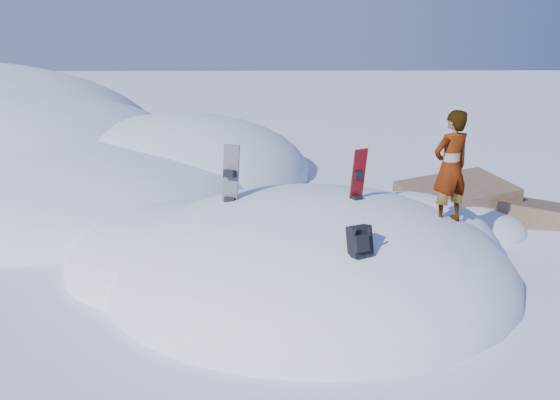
{
  "coord_description": "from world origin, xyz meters",
  "views": [
    {
      "loc": [
        -0.72,
        -8.67,
        4.01
      ],
      "look_at": [
        -0.54,
        0.3,
        1.32
      ],
      "focal_mm": 35.0,
      "sensor_mm": 36.0,
      "label": 1
    }
  ],
  "objects_px": {
    "snowboard_dark": "(230,190)",
    "person": "(450,167)",
    "snowboard_red": "(357,189)",
    "backpack": "(360,241)"
  },
  "relations": [
    {
      "from": "snowboard_dark",
      "to": "person",
      "type": "xyz_separation_m",
      "value": [
        3.57,
        -0.33,
        0.45
      ]
    },
    {
      "from": "snowboard_red",
      "to": "backpack",
      "type": "distance_m",
      "value": 1.71
    },
    {
      "from": "snowboard_red",
      "to": "snowboard_dark",
      "type": "relative_size",
      "value": 0.9
    },
    {
      "from": "backpack",
      "to": "snowboard_dark",
      "type": "bearing_deg",
      "value": 110.92
    },
    {
      "from": "person",
      "to": "backpack",
      "type": "bearing_deg",
      "value": 20.49
    },
    {
      "from": "snowboard_dark",
      "to": "snowboard_red",
      "type": "bearing_deg",
      "value": 18.83
    },
    {
      "from": "backpack",
      "to": "person",
      "type": "distance_m",
      "value": 2.42
    },
    {
      "from": "snowboard_dark",
      "to": "backpack",
      "type": "height_order",
      "value": "snowboard_dark"
    },
    {
      "from": "backpack",
      "to": "person",
      "type": "xyz_separation_m",
      "value": [
        1.69,
        1.6,
        0.64
      ]
    },
    {
      "from": "snowboard_dark",
      "to": "backpack",
      "type": "distance_m",
      "value": 2.71
    }
  ]
}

